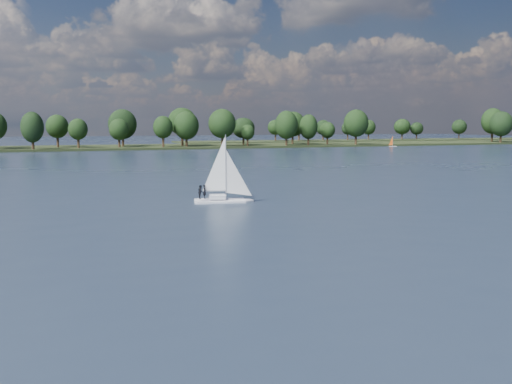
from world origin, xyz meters
The scene contains 6 objects.
ground centered at (0.00, 100.00, 0.00)m, with size 700.00×700.00×0.00m, color #233342.
far_shore centered at (0.00, 212.00, 0.00)m, with size 660.00×40.00×1.50m, color black.
far_shore_back centered at (160.00, 260.00, 0.00)m, with size 220.00×30.00×1.40m, color black.
sailboat centered at (5.16, 52.84, 2.28)m, with size 6.41×2.86×8.15m.
dinghy_orange centered at (122.14, 188.54, 1.14)m, with size 3.24×2.14×4.83m.
treeline centered at (-3.31, 207.95, 8.17)m, with size 562.78×73.39×18.43m.
Camera 1 is at (-14.38, -8.88, 8.88)m, focal length 40.00 mm.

